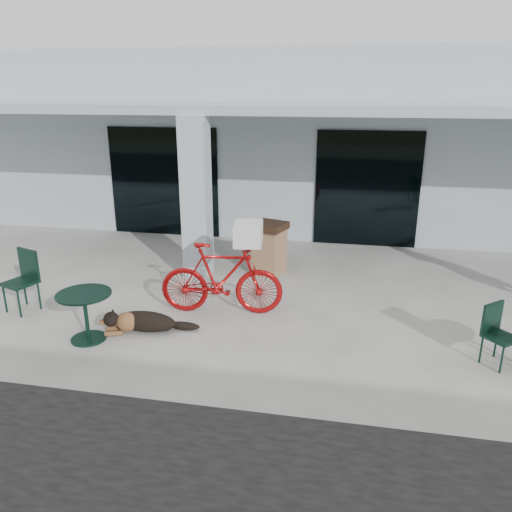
% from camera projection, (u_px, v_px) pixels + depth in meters
% --- Properties ---
extents(ground, '(80.00, 80.00, 0.00)m').
position_uv_depth(ground, '(248.00, 331.00, 7.77)').
color(ground, beige).
rests_on(ground, ground).
extents(building, '(22.00, 7.00, 4.50)m').
position_uv_depth(building, '(306.00, 136.00, 14.96)').
color(building, '#B2C1CA').
rests_on(building, ground).
extents(storefront_glass_left, '(2.80, 0.06, 2.70)m').
position_uv_depth(storefront_glass_left, '(164.00, 182.00, 12.55)').
color(storefront_glass_left, black).
rests_on(storefront_glass_left, ground).
extents(storefront_glass_right, '(2.40, 0.06, 2.70)m').
position_uv_depth(storefront_glass_right, '(367.00, 190.00, 11.64)').
color(storefront_glass_right, black).
rests_on(storefront_glass_right, ground).
extents(column, '(0.50, 0.50, 3.12)m').
position_uv_depth(column, '(196.00, 199.00, 9.68)').
color(column, '#B2C1CA').
rests_on(column, ground).
extents(overhang, '(22.00, 2.80, 0.18)m').
position_uv_depth(overhang, '(284.00, 108.00, 10.09)').
color(overhang, '#B2C1CA').
rests_on(overhang, column).
extents(bicycle, '(2.08, 0.81, 1.22)m').
position_uv_depth(bicycle, '(221.00, 279.00, 8.23)').
color(bicycle, '#A20D0E').
rests_on(bicycle, ground).
extents(laundry_basket, '(0.50, 0.63, 0.35)m').
position_uv_depth(laundry_basket, '(248.00, 234.00, 7.95)').
color(laundry_basket, white).
rests_on(laundry_basket, bicycle).
extents(dog, '(1.18, 0.76, 0.37)m').
position_uv_depth(dog, '(146.00, 320.00, 7.71)').
color(dog, black).
rests_on(dog, ground).
extents(cup_near_dog, '(0.11, 0.11, 0.10)m').
position_uv_depth(cup_near_dog, '(240.00, 302.00, 8.71)').
color(cup_near_dog, white).
rests_on(cup_near_dog, ground).
extents(cafe_table_near, '(1.00, 1.00, 0.75)m').
position_uv_depth(cafe_table_near, '(86.00, 317.00, 7.39)').
color(cafe_table_near, black).
rests_on(cafe_table_near, ground).
extents(cafe_chair_near, '(0.62, 0.64, 1.04)m').
position_uv_depth(cafe_chair_near, '(20.00, 282.00, 8.32)').
color(cafe_chair_near, black).
rests_on(cafe_chair_near, ground).
extents(cafe_chair_far_a, '(0.57, 0.57, 0.86)m').
position_uv_depth(cafe_chair_far_a, '(501.00, 337.00, 6.69)').
color(cafe_chair_far_a, black).
rests_on(cafe_chair_far_a, ground).
extents(trash_receptacle, '(0.79, 0.79, 1.06)m').
position_uv_depth(trash_receptacle, '(269.00, 248.00, 10.07)').
color(trash_receptacle, '#906C4B').
rests_on(trash_receptacle, ground).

